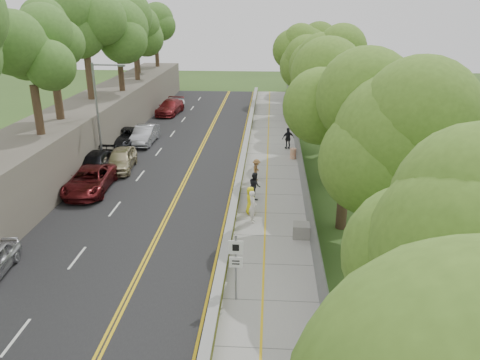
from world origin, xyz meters
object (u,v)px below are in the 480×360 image
(concrete_block, at_px, (303,231))
(painter_0, at_px, (250,200))
(construction_barrel, at_px, (293,154))
(streetlight, at_px, (100,108))
(signpost, at_px, (236,261))
(person_far, at_px, (288,138))
(car_2, at_px, (90,180))

(concrete_block, distance_m, painter_0, 4.19)
(construction_barrel, bearing_deg, streetlight, -169.04)
(streetlight, xyz_separation_m, concrete_block, (14.76, -11.00, -4.21))
(signpost, bearing_deg, person_far, 82.71)
(signpost, bearing_deg, concrete_block, 61.62)
(signpost, height_order, concrete_block, signpost)
(streetlight, distance_m, painter_0, 14.76)
(streetlight, xyz_separation_m, painter_0, (11.73, -8.15, -3.73))
(person_far, bearing_deg, signpost, 62.50)
(streetlight, bearing_deg, person_far, 21.47)
(construction_barrel, xyz_separation_m, car_2, (-14.06, -8.07, 0.35))
(construction_barrel, bearing_deg, concrete_block, -90.00)
(streetlight, distance_m, signpost, 20.72)
(person_far, bearing_deg, car_2, 18.24)
(concrete_block, bearing_deg, person_far, 91.20)
(signpost, xyz_separation_m, concrete_block, (3.25, 6.02, -1.53))
(concrete_block, xyz_separation_m, person_far, (-0.35, 16.67, 0.55))
(concrete_block, xyz_separation_m, painter_0, (-3.03, 2.85, 0.48))
(painter_0, height_order, person_far, person_far)
(car_2, bearing_deg, person_far, 34.83)
(streetlight, relative_size, car_2, 1.41)
(construction_barrel, relative_size, person_far, 0.46)
(car_2, distance_m, painter_0, 11.41)
(concrete_block, bearing_deg, car_2, 157.64)
(streetlight, distance_m, construction_barrel, 15.60)
(signpost, height_order, construction_barrel, signpost)
(construction_barrel, relative_size, painter_0, 0.49)
(car_2, bearing_deg, painter_0, -18.53)
(streetlight, height_order, construction_barrel, streetlight)
(streetlight, xyz_separation_m, signpost, (11.51, -17.02, -2.68))
(signpost, distance_m, painter_0, 8.93)
(streetlight, relative_size, concrete_block, 7.00)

